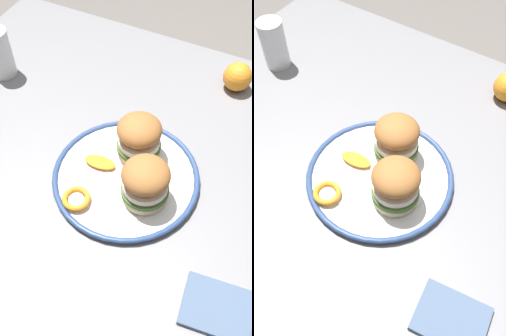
# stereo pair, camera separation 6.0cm
# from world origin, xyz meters

# --- Properties ---
(ground_plane) EXTENTS (8.00, 8.00, 0.00)m
(ground_plane) POSITION_xyz_m (0.00, 0.00, 0.00)
(ground_plane) COLOR slate
(dining_table) EXTENTS (1.25, 0.91, 0.72)m
(dining_table) POSITION_xyz_m (0.00, 0.00, 0.62)
(dining_table) COLOR gray
(dining_table) RESTS_ON ground
(dinner_plate) EXTENTS (0.31, 0.31, 0.02)m
(dinner_plate) POSITION_xyz_m (0.01, 0.06, 0.73)
(dinner_plate) COLOR white
(dinner_plate) RESTS_ON dining_table
(sandwich_half_left) EXTENTS (0.13, 0.13, 0.10)m
(sandwich_half_left) POSITION_xyz_m (0.01, -0.01, 0.79)
(sandwich_half_left) COLOR beige
(sandwich_half_left) RESTS_ON dinner_plate
(sandwich_half_right) EXTENTS (0.13, 0.13, 0.10)m
(sandwich_half_right) POSITION_xyz_m (-0.05, 0.09, 0.79)
(sandwich_half_right) COLOR beige
(sandwich_half_right) RESTS_ON dinner_plate
(orange_peel_curled) EXTENTS (0.08, 0.08, 0.01)m
(orange_peel_curled) POSITION_xyz_m (0.07, 0.16, 0.74)
(orange_peel_curled) COLOR orange
(orange_peel_curled) RESTS_ON dinner_plate
(orange_peel_strip_long) EXTENTS (0.07, 0.04, 0.01)m
(orange_peel_strip_long) POSITION_xyz_m (0.07, 0.06, 0.74)
(orange_peel_strip_long) COLOR orange
(orange_peel_strip_long) RESTS_ON dinner_plate
(drinking_glass) EXTENTS (0.07, 0.07, 0.13)m
(drinking_glass) POSITION_xyz_m (0.45, -0.11, 0.78)
(drinking_glass) COLOR white
(drinking_glass) RESTS_ON dining_table
(whole_orange) EXTENTS (0.07, 0.07, 0.07)m
(whole_orange) POSITION_xyz_m (-0.12, -0.33, 0.76)
(whole_orange) COLOR orange
(whole_orange) RESTS_ON dining_table
(folded_napkin) EXTENTS (0.13, 0.11, 0.01)m
(folded_napkin) POSITION_xyz_m (-0.26, 0.23, 0.73)
(folded_napkin) COLOR slate
(folded_napkin) RESTS_ON dining_table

